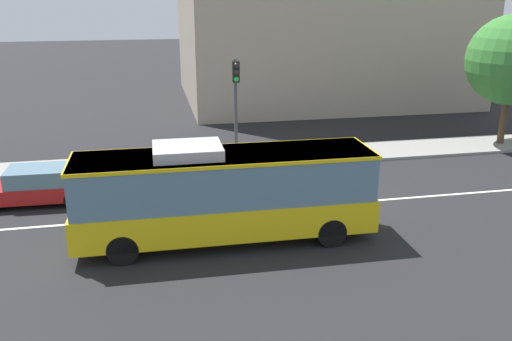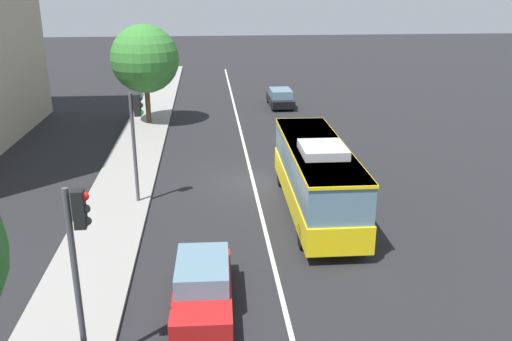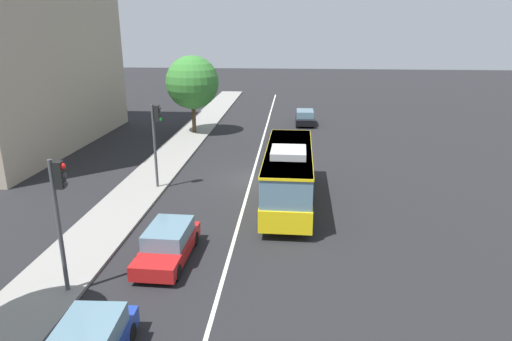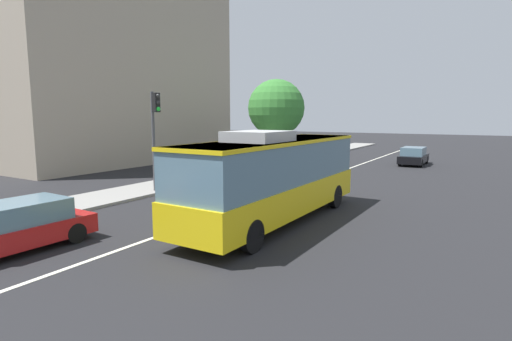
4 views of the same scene
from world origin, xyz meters
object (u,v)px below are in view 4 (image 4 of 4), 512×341
sedan_black (414,156)px  traffic_light_mid_block (155,124)px  sedan_red (14,227)px  transit_bus (275,174)px  street_tree_kerbside_left (276,108)px

sedan_black → traffic_light_mid_block: bearing=154.8°
sedan_black → traffic_light_mid_block: traffic_light_mid_block is taller
sedan_red → traffic_light_mid_block: 9.51m
transit_bus → street_tree_kerbside_left: (16.71, 8.92, 2.86)m
transit_bus → sedan_red: transit_bus is taller
transit_bus → sedan_black: bearing=-2.8°
sedan_red → traffic_light_mid_block: size_ratio=0.87×
sedan_red → traffic_light_mid_block: traffic_light_mid_block is taller
transit_bus → street_tree_kerbside_left: street_tree_kerbside_left is taller
sedan_red → traffic_light_mid_block: (8.61, 2.87, 2.84)m
sedan_black → street_tree_kerbside_left: street_tree_kerbside_left is taller
traffic_light_mid_block → sedan_red: bearing=-68.2°
transit_bus → traffic_light_mid_block: traffic_light_mid_block is taller
sedan_black → street_tree_kerbside_left: 12.02m
traffic_light_mid_block → street_tree_kerbside_left: street_tree_kerbside_left is taller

